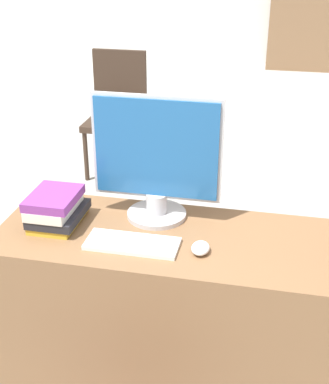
{
  "coord_description": "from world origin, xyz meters",
  "views": [
    {
      "loc": [
        0.31,
        -1.5,
        1.83
      ],
      "look_at": [
        -0.07,
        0.25,
        0.95
      ],
      "focal_mm": 50.0,
      "sensor_mm": 36.0,
      "label": 1
    }
  ],
  "objects": [
    {
      "name": "mouse",
      "position": [
        0.08,
        0.18,
        0.77
      ],
      "size": [
        0.07,
        0.09,
        0.04
      ],
      "color": "white",
      "rests_on": "desk"
    },
    {
      "name": "bookshelf_far",
      "position": [
        0.71,
        6.66,
        0.88
      ],
      "size": [
        1.21,
        0.32,
        1.77
      ],
      "color": "#846042",
      "rests_on": "ground_plane"
    },
    {
      "name": "monitor",
      "position": [
        -0.14,
        0.42,
        1.0
      ],
      "size": [
        0.53,
        0.25,
        0.52
      ],
      "color": "#B7B7BC",
      "rests_on": "desk"
    },
    {
      "name": "book_stack",
      "position": [
        -0.53,
        0.27,
        0.82
      ],
      "size": [
        0.2,
        0.26,
        0.14
      ],
      "color": "gold",
      "rests_on": "desk"
    },
    {
      "name": "desk",
      "position": [
        0.0,
        0.28,
        0.38
      ],
      "size": [
        1.5,
        0.55,
        0.75
      ],
      "color": "brown",
      "rests_on": "ground_plane"
    },
    {
      "name": "far_chair",
      "position": [
        -0.96,
        2.53,
        0.54
      ],
      "size": [
        0.44,
        0.44,
        0.98
      ],
      "rotation": [
        0.0,
        0.0,
        0.84
      ],
      "color": "#38281E",
      "rests_on": "ground_plane"
    },
    {
      "name": "keyboard",
      "position": [
        -0.18,
        0.17,
        0.76
      ],
      "size": [
        0.36,
        0.14,
        0.02
      ],
      "color": "white",
      "rests_on": "desk"
    }
  ]
}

